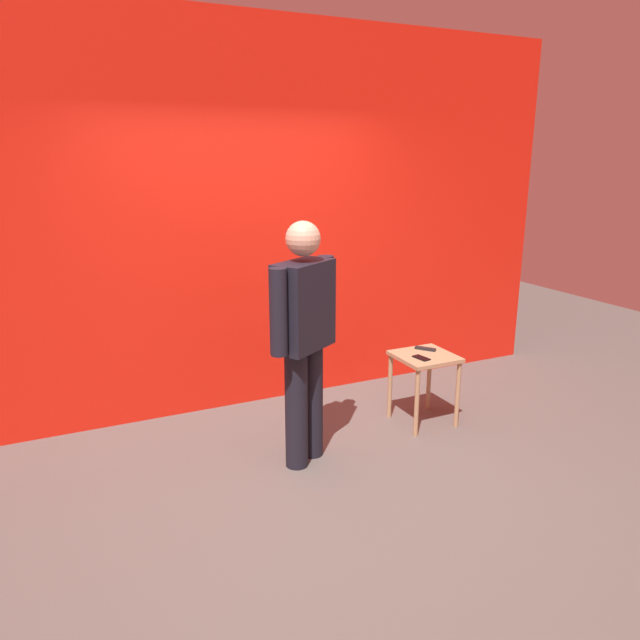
{
  "coord_description": "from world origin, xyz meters",
  "views": [
    {
      "loc": [
        -1.53,
        -3.19,
        2.11
      ],
      "look_at": [
        0.24,
        0.55,
        0.97
      ],
      "focal_mm": 33.4,
      "sensor_mm": 36.0,
      "label": 1
    }
  ],
  "objects": [
    {
      "name": "standing_person",
      "position": [
        0.02,
        0.35,
        0.96
      ],
      "size": [
        0.63,
        0.45,
        1.71
      ],
      "color": "black",
      "rests_on": "ground_plane"
    },
    {
      "name": "back_wall_red",
      "position": [
        0.0,
        1.57,
        1.6
      ],
      "size": [
        6.11,
        0.12,
        3.19
      ],
      "primitive_type": "cube",
      "color": "red",
      "rests_on": "ground_plane"
    },
    {
      "name": "cell_phone",
      "position": [
        1.07,
        0.45,
        0.59
      ],
      "size": [
        0.09,
        0.15,
        0.01
      ],
      "primitive_type": "cube",
      "rotation": [
        0.0,
        0.0,
        0.16
      ],
      "color": "black",
      "rests_on": "side_table"
    },
    {
      "name": "ground_plane",
      "position": [
        0.0,
        0.0,
        0.0
      ],
      "size": [
        12.0,
        12.0,
        0.0
      ],
      "primitive_type": "plane",
      "color": "#59544F"
    },
    {
      "name": "tv_remote",
      "position": [
        1.23,
        0.61,
        0.59
      ],
      "size": [
        0.14,
        0.16,
        0.02
      ],
      "primitive_type": "cube",
      "rotation": [
        0.0,
        0.0,
        0.65
      ],
      "color": "black",
      "rests_on": "side_table"
    },
    {
      "name": "side_table",
      "position": [
        1.15,
        0.51,
        0.47
      ],
      "size": [
        0.45,
        0.45,
        0.58
      ],
      "color": "tan",
      "rests_on": "ground_plane"
    }
  ]
}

